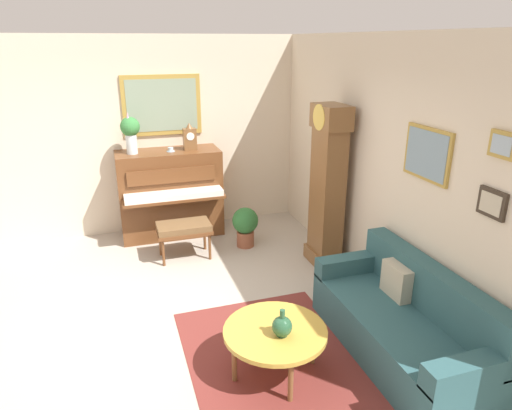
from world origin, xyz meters
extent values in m
cube|color=#B2A899|center=(0.00, 0.00, -0.05)|extent=(6.40, 6.00, 0.10)
cube|color=beige|center=(-2.60, 0.00, 1.40)|extent=(0.10, 4.90, 2.80)
cube|color=#B28E3D|center=(-2.54, 0.38, 1.85)|extent=(0.03, 1.10, 0.84)
cube|color=gray|center=(-2.52, 0.38, 1.85)|extent=(0.01, 0.98, 0.72)
cube|color=beige|center=(0.00, 2.40, 1.40)|extent=(5.30, 0.10, 2.80)
cube|color=#B28E3D|center=(1.55, 2.33, 2.00)|extent=(0.24, 0.03, 0.20)
cube|color=#9EB2C1|center=(1.55, 2.32, 2.00)|extent=(0.18, 0.01, 0.14)
cube|color=#33281E|center=(1.55, 2.33, 1.55)|extent=(0.26, 0.03, 0.22)
cube|color=#BCB299|center=(1.55, 2.32, 1.55)|extent=(0.20, 0.01, 0.16)
cube|color=#B28E3D|center=(0.75, 2.33, 1.75)|extent=(0.60, 0.03, 0.48)
cube|color=#7A93A3|center=(0.75, 2.32, 1.75)|extent=(0.54, 0.01, 0.42)
cube|color=maroon|center=(0.97, 0.82, 0.00)|extent=(2.10, 1.50, 0.01)
cube|color=brown|center=(-2.25, 0.38, 0.63)|extent=(0.60, 1.44, 1.25)
cube|color=brown|center=(-1.82, 0.38, 0.68)|extent=(0.28, 1.38, 0.04)
cube|color=white|center=(-1.82, 0.38, 0.74)|extent=(0.26, 1.32, 0.08)
cube|color=brown|center=(-1.93, 0.38, 0.98)|extent=(0.03, 1.20, 0.20)
cube|color=brown|center=(-1.39, 0.42, 0.38)|extent=(0.42, 0.70, 0.04)
cube|color=brown|center=(-1.39, 0.42, 0.44)|extent=(0.40, 0.68, 0.08)
cylinder|color=brown|center=(-1.23, 0.12, 0.18)|extent=(0.04, 0.04, 0.36)
cylinder|color=brown|center=(-1.23, 0.72, 0.18)|extent=(0.04, 0.04, 0.36)
cylinder|color=brown|center=(-1.55, 0.12, 0.18)|extent=(0.04, 0.04, 0.36)
cylinder|color=brown|center=(-1.55, 0.72, 0.18)|extent=(0.04, 0.04, 0.36)
cube|color=brown|center=(-0.69, 2.10, 0.09)|extent=(0.52, 0.34, 0.18)
cube|color=brown|center=(-0.69, 2.10, 0.89)|extent=(0.44, 0.28, 1.78)
cube|color=brown|center=(-0.69, 2.10, 1.88)|extent=(0.52, 0.32, 0.28)
cylinder|color=gold|center=(-0.69, 1.94, 1.88)|extent=(0.30, 0.02, 0.30)
cylinder|color=gold|center=(-0.69, 2.05, 0.95)|extent=(0.03, 0.03, 0.70)
cube|color=#2D565B|center=(1.19, 1.92, 0.21)|extent=(1.90, 0.80, 0.42)
cube|color=#2D565B|center=(1.19, 2.22, 0.62)|extent=(1.90, 0.20, 0.44)
cube|color=#2D565B|center=(0.33, 1.92, 0.50)|extent=(0.18, 0.80, 0.20)
cube|color=#2D565B|center=(2.05, 1.92, 0.50)|extent=(0.18, 0.80, 0.20)
cube|color=#B7AD93|center=(0.89, 2.06, 0.58)|extent=(0.34, 0.12, 0.32)
cylinder|color=gold|center=(1.06, 0.78, 0.41)|extent=(0.88, 0.88, 0.04)
torus|color=brown|center=(1.06, 0.78, 0.41)|extent=(0.88, 0.88, 0.04)
cylinder|color=brown|center=(1.06, 1.14, 0.19)|extent=(0.04, 0.04, 0.39)
cylinder|color=brown|center=(1.42, 0.78, 0.19)|extent=(0.04, 0.04, 0.39)
cylinder|color=brown|center=(1.06, 0.42, 0.19)|extent=(0.04, 0.04, 0.39)
cylinder|color=brown|center=(0.70, 0.78, 0.19)|extent=(0.04, 0.04, 0.39)
cube|color=brown|center=(-2.23, 0.70, 1.40)|extent=(0.12, 0.18, 0.30)
cylinder|color=white|center=(-2.17, 0.70, 1.45)|extent=(0.01, 0.11, 0.11)
cone|color=brown|center=(-2.23, 0.70, 1.59)|extent=(0.10, 0.10, 0.08)
cylinder|color=silver|center=(-2.23, -0.10, 1.38)|extent=(0.15, 0.15, 0.26)
sphere|color=#387F3D|center=(-2.23, -0.10, 1.62)|extent=(0.26, 0.26, 0.26)
cone|color=#D199B7|center=(-2.20, -0.12, 1.75)|extent=(0.06, 0.06, 0.16)
cylinder|color=#ADC6D6|center=(-2.19, 0.42, 1.26)|extent=(0.12, 0.12, 0.01)
cylinder|color=#ADC6D6|center=(-2.19, 0.42, 1.28)|extent=(0.08, 0.08, 0.06)
cylinder|color=#234C33|center=(1.15, 0.80, 0.44)|extent=(0.09, 0.09, 0.01)
sphere|color=#285638|center=(1.15, 0.80, 0.51)|extent=(0.17, 0.17, 0.17)
cylinder|color=#285638|center=(1.15, 0.80, 0.63)|extent=(0.04, 0.04, 0.08)
cylinder|color=#935138|center=(-1.49, 1.28, 0.11)|extent=(0.24, 0.24, 0.22)
sphere|color=#2D6B33|center=(-1.49, 1.28, 0.38)|extent=(0.36, 0.36, 0.36)
camera|label=1|loc=(4.08, -0.38, 2.71)|focal=31.95mm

